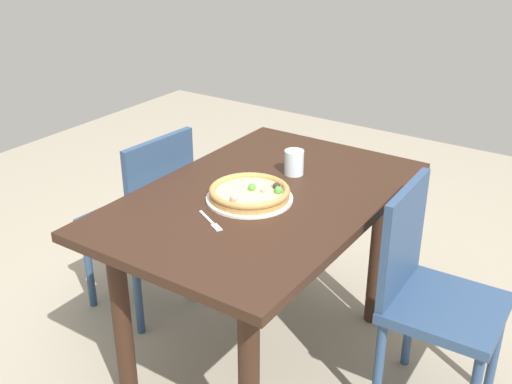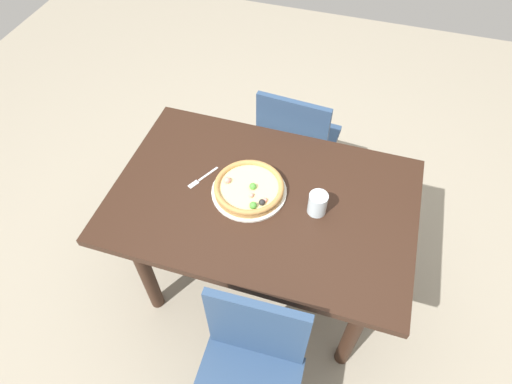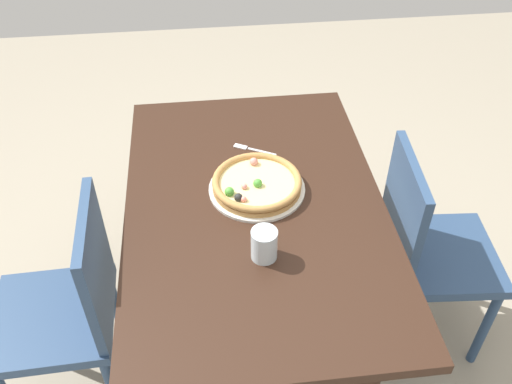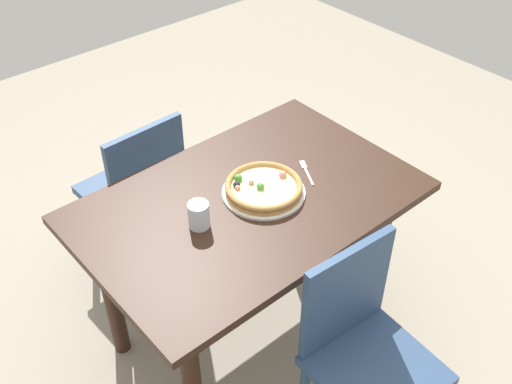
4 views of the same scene
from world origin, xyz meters
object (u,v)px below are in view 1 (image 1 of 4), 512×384
object	(u,v)px
dining_table	(262,222)
chair_near	(146,216)
chair_far	(429,293)
plate	(249,198)
fork	(211,222)
drinking_glass	(294,162)
pizza	(250,192)

from	to	relation	value
dining_table	chair_near	size ratio (longest dim) A/B	1.46
chair_near	chair_far	xyz separation A→B (m)	(-0.12, 1.28, 0.00)
chair_near	chair_far	bearing A→B (deg)	-80.10
plate	fork	distance (m)	0.23
chair_near	plate	bearing A→B (deg)	-92.82
dining_table	chair_far	world-z (taller)	chair_far
fork	drinking_glass	world-z (taller)	drinking_glass
chair_far	fork	distance (m)	0.83
chair_far	plate	world-z (taller)	chair_far
chair_far	plate	bearing A→B (deg)	-74.56
drinking_glass	fork	bearing A→B (deg)	-2.23
dining_table	fork	world-z (taller)	fork
plate	dining_table	bearing A→B (deg)	168.14
plate	drinking_glass	distance (m)	0.30
dining_table	pizza	xyz separation A→B (m)	(0.07, -0.01, 0.15)
dining_table	plate	xyz separation A→B (m)	(0.07, -0.01, 0.13)
plate	fork	world-z (taller)	plate
chair_near	fork	xyz separation A→B (m)	(0.30, 0.62, 0.28)
dining_table	chair_near	world-z (taller)	chair_near
chair_far	pizza	world-z (taller)	chair_far
drinking_glass	chair_near	bearing A→B (deg)	-70.99
dining_table	plate	bearing A→B (deg)	-11.86
plate	drinking_glass	size ratio (longest dim) A/B	3.21
chair_far	pizza	xyz separation A→B (m)	(0.20, -0.65, 0.31)
pizza	fork	world-z (taller)	pizza
pizza	drinking_glass	world-z (taller)	drinking_glass
dining_table	drinking_glass	xyz separation A→B (m)	(-0.23, 0.00, 0.17)
plate	chair_near	bearing A→B (deg)	-97.17
dining_table	fork	distance (m)	0.32
chair_near	pizza	size ratio (longest dim) A/B	2.95
chair_far	chair_near	bearing A→B (deg)	-86.28
dining_table	plate	distance (m)	0.14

